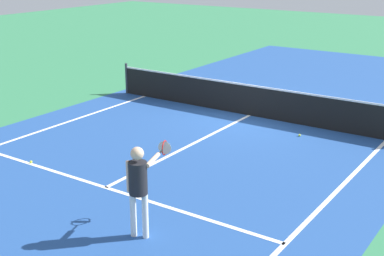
% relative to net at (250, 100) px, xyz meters
% --- Properties ---
extents(ground_plane, '(60.00, 60.00, 0.00)m').
position_rel_net_xyz_m(ground_plane, '(0.00, 0.00, -0.49)').
color(ground_plane, '#337F51').
extents(court_surface_inbounds, '(10.62, 24.40, 0.00)m').
position_rel_net_xyz_m(court_surface_inbounds, '(0.00, 0.00, -0.49)').
color(court_surface_inbounds, '#234C93').
rests_on(court_surface_inbounds, ground_plane).
extents(line_sideline_left, '(0.10, 11.89, 0.01)m').
position_rel_net_xyz_m(line_sideline_left, '(-4.11, -5.95, -0.49)').
color(line_sideline_left, white).
rests_on(line_sideline_left, ground_plane).
extents(line_sideline_right, '(0.10, 11.89, 0.01)m').
position_rel_net_xyz_m(line_sideline_right, '(4.11, -5.95, -0.49)').
color(line_sideline_right, white).
rests_on(line_sideline_right, ground_plane).
extents(line_service_near, '(8.22, 0.10, 0.01)m').
position_rel_net_xyz_m(line_service_near, '(0.00, -6.40, -0.49)').
color(line_service_near, white).
rests_on(line_service_near, ground_plane).
extents(line_center_service, '(0.10, 6.40, 0.01)m').
position_rel_net_xyz_m(line_center_service, '(0.00, -3.20, -0.49)').
color(line_center_service, white).
rests_on(line_center_service, ground_plane).
extents(net, '(9.90, 0.09, 1.07)m').
position_rel_net_xyz_m(net, '(0.00, 0.00, 0.00)').
color(net, '#33383D').
rests_on(net, ground_plane).
extents(player_near, '(0.44, 1.21, 1.66)m').
position_rel_net_xyz_m(player_near, '(1.90, -7.55, 0.54)').
color(player_near, white).
rests_on(player_near, ground_plane).
extents(tennis_ball_near_net, '(0.07, 0.07, 0.07)m').
position_rel_net_xyz_m(tennis_ball_near_net, '(2.06, -0.99, -0.46)').
color(tennis_ball_near_net, '#CCE033').
rests_on(tennis_ball_near_net, ground_plane).
extents(tennis_ball_mid_court, '(0.07, 0.07, 0.07)m').
position_rel_net_xyz_m(tennis_ball_mid_court, '(-2.41, -6.36, -0.46)').
color(tennis_ball_mid_court, '#CCE033').
rests_on(tennis_ball_mid_court, ground_plane).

